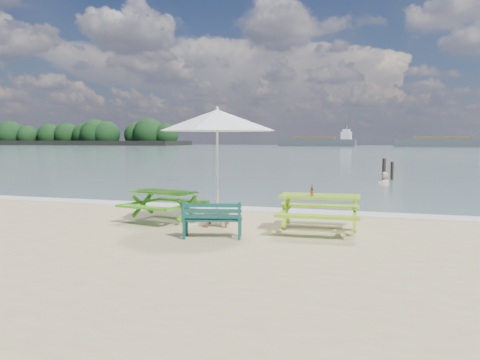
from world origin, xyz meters
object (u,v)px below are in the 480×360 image
(swimmer, at_px, (383,191))
(beer_bottle, at_px, (312,192))
(patio_umbrella, at_px, (217,120))
(picnic_table_left, at_px, (164,207))
(picnic_table_right, at_px, (320,214))
(side_table, at_px, (218,218))
(park_bench, at_px, (212,227))

(swimmer, bearing_deg, beer_bottle, -96.44)
(patio_umbrella, xyz_separation_m, swimmer, (3.74, 12.72, -2.89))
(swimmer, bearing_deg, picnic_table_left, -112.82)
(picnic_table_left, bearing_deg, beer_bottle, -7.09)
(picnic_table_right, relative_size, patio_umbrella, 0.61)
(picnic_table_right, xyz_separation_m, swimmer, (1.32, 12.73, -0.79))
(patio_umbrella, bearing_deg, swimmer, 73.63)
(picnic_table_right, relative_size, side_table, 3.04)
(park_bench, bearing_deg, swimmer, 76.49)
(picnic_table_left, xyz_separation_m, picnic_table_right, (3.94, -0.24, 0.03))
(picnic_table_right, bearing_deg, beer_bottle, -122.37)
(picnic_table_left, bearing_deg, swimmer, 67.18)
(park_bench, height_order, patio_umbrella, patio_umbrella)
(picnic_table_right, xyz_separation_m, side_table, (-2.42, 0.01, -0.21))
(swimmer, bearing_deg, patio_umbrella, -106.37)
(side_table, distance_m, beer_bottle, 2.40)
(picnic_table_left, relative_size, swimmer, 1.13)
(picnic_table_right, height_order, swimmer, picnic_table_right)
(beer_bottle, relative_size, swimmer, 0.14)
(picnic_table_left, height_order, swimmer, picnic_table_left)
(park_bench, xyz_separation_m, beer_bottle, (1.91, 1.07, 0.68))
(park_bench, height_order, swimmer, park_bench)
(picnic_table_left, height_order, park_bench, picnic_table_left)
(picnic_table_left, distance_m, beer_bottle, 3.86)
(patio_umbrella, bearing_deg, side_table, 0.00)
(park_bench, distance_m, side_table, 1.37)
(beer_bottle, distance_m, swimmer, 13.11)
(patio_umbrella, distance_m, swimmer, 13.57)
(patio_umbrella, height_order, swimmer, patio_umbrella)
(beer_bottle, bearing_deg, side_table, 173.93)
(picnic_table_left, xyz_separation_m, swimmer, (5.26, 12.49, -0.76))
(side_table, height_order, swimmer, swimmer)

